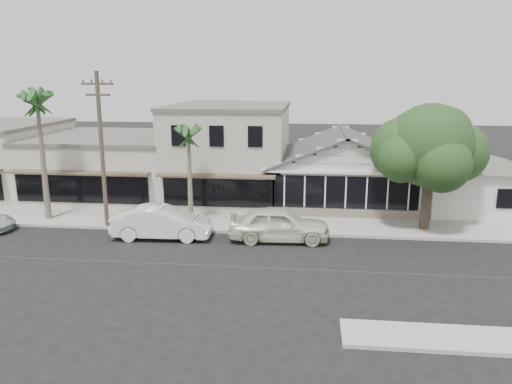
# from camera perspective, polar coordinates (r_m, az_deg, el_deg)

# --- Properties ---
(ground) EXTENTS (140.00, 140.00, 0.00)m
(ground) POSITION_cam_1_polar(r_m,az_deg,el_deg) (23.63, -0.94, -8.60)
(ground) COLOR black
(ground) RESTS_ON ground
(sidewalk_north) EXTENTS (90.00, 3.50, 0.15)m
(sidewalk_north) POSITION_cam_1_polar(r_m,az_deg,el_deg) (31.70, -13.88, -3.09)
(sidewalk_north) COLOR #9E9991
(sidewalk_north) RESTS_ON ground
(corner_shop) EXTENTS (10.40, 8.60, 5.10)m
(corner_shop) POSITION_cam_1_polar(r_m,az_deg,el_deg) (34.84, 9.85, 2.87)
(corner_shop) COLOR silver
(corner_shop) RESTS_ON ground
(side_cottage) EXTENTS (6.00, 6.00, 3.00)m
(side_cottage) POSITION_cam_1_polar(r_m,az_deg,el_deg) (35.60, 23.16, 0.37)
(side_cottage) COLOR silver
(side_cottage) RESTS_ON ground
(row_building_near) EXTENTS (8.00, 10.00, 6.50)m
(row_building_near) POSITION_cam_1_polar(r_m,az_deg,el_deg) (36.15, -3.00, 4.45)
(row_building_near) COLOR #B9B5A7
(row_building_near) RESTS_ON ground
(row_building_midnear) EXTENTS (10.00, 10.00, 4.20)m
(row_building_midnear) POSITION_cam_1_polar(r_m,az_deg,el_deg) (38.80, -16.23, 2.82)
(row_building_midnear) COLOR beige
(row_building_midnear) RESTS_ON ground
(utility_pole) EXTENTS (1.80, 0.24, 9.00)m
(utility_pole) POSITION_cam_1_polar(r_m,az_deg,el_deg) (29.68, -17.23, 4.92)
(utility_pole) COLOR brown
(utility_pole) RESTS_ON ground
(car_0) EXTENTS (5.53, 2.45, 1.85)m
(car_0) POSITION_cam_1_polar(r_m,az_deg,el_deg) (27.02, 2.66, -3.68)
(car_0) COLOR beige
(car_0) RESTS_ON ground
(car_1) EXTENTS (5.48, 2.15, 1.78)m
(car_1) POSITION_cam_1_polar(r_m,az_deg,el_deg) (27.89, -10.71, -3.44)
(car_1) COLOR white
(car_1) RESTS_ON ground
(shade_tree) EXTENTS (6.59, 5.95, 7.31)m
(shade_tree) POSITION_cam_1_polar(r_m,az_deg,el_deg) (29.62, 19.10, 4.81)
(shade_tree) COLOR #433728
(shade_tree) RESTS_ON ground
(palm_east) EXTENTS (2.52, 2.52, 6.34)m
(palm_east) POSITION_cam_1_polar(r_m,az_deg,el_deg) (29.29, -7.73, 6.44)
(palm_east) COLOR #726651
(palm_east) RESTS_ON ground
(palm_mid) EXTENTS (3.34, 3.34, 8.43)m
(palm_mid) POSITION_cam_1_polar(r_m,az_deg,el_deg) (32.23, -23.73, 9.37)
(palm_mid) COLOR #726651
(palm_mid) RESTS_ON ground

